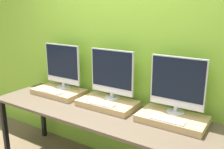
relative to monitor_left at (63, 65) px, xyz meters
name	(u,v)px	position (x,y,z in m)	size (l,w,h in m)	color
wall_back	(121,57)	(0.73, 0.20, 0.15)	(8.00, 0.04, 2.60)	#8CC638
workbench	(100,116)	(0.73, -0.24, -0.42)	(2.59, 0.74, 0.80)	brown
wooden_riser_left	(59,92)	(0.00, -0.09, -0.32)	(0.64, 0.37, 0.07)	tan
monitor_left	(63,65)	(0.00, 0.00, 0.00)	(0.53, 0.17, 0.55)	silver
keyboard_left	(52,91)	(0.00, -0.21, -0.28)	(0.31, 0.11, 0.01)	silver
wooden_riser_center	(108,103)	(0.73, -0.09, -0.32)	(0.64, 0.37, 0.07)	tan
monitor_center	(112,73)	(0.73, 0.00, 0.00)	(0.53, 0.17, 0.55)	silver
keyboard_center	(101,103)	(0.73, -0.21, -0.28)	(0.31, 0.11, 0.01)	silver
wooden_riser_right	(172,119)	(1.46, -0.09, -0.32)	(0.64, 0.37, 0.07)	tan
monitor_right	(177,84)	(1.46, 0.00, 0.00)	(0.53, 0.17, 0.55)	silver
keyboard_right	(168,120)	(1.46, -0.21, -0.28)	(0.31, 0.11, 0.01)	silver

